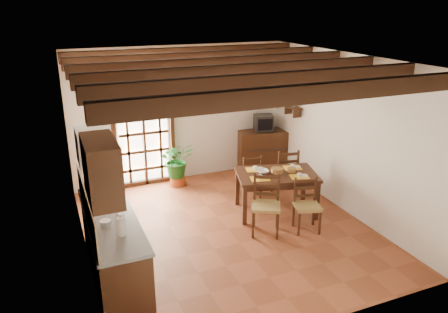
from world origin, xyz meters
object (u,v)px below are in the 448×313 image
sideboard (263,151)px  potted_plant (177,159)px  crt_tv (264,123)px  chair_far_right (284,180)px  dining_table (276,178)px  pendant_lamp (277,98)px  chair_far_left (249,183)px  kitchen_counter (113,246)px  chair_near_right (306,215)px  chair_near_left (266,216)px

sideboard → potted_plant: (-2.01, -0.09, 0.11)m
sideboard → crt_tv: crt_tv is taller
potted_plant → chair_far_right: bearing=-35.7°
sideboard → dining_table: bearing=-99.2°
sideboard → pendant_lamp: pendant_lamp is taller
chair_far_left → kitchen_counter: bearing=35.7°
pendant_lamp → crt_tv: bearing=68.0°
dining_table → potted_plant: (-1.26, 1.87, -0.09)m
potted_plant → chair_near_right: bearing=-62.0°
chair_far_left → sideboard: (0.90, 1.19, 0.18)m
kitchen_counter → potted_plant: bearing=57.5°
sideboard → pendant_lamp: 2.58m
chair_near_right → chair_far_right: size_ratio=0.92×
crt_tv → potted_plant: (-2.01, -0.08, -0.53)m
chair_near_left → chair_far_left: bearing=103.3°
chair_near_left → chair_far_right: size_ratio=1.02×
chair_near_left → chair_far_left: (0.37, 1.37, -0.03)m
crt_tv → dining_table: bearing=-95.9°
chair_far_left → chair_far_right: size_ratio=0.91×
chair_near_left → chair_near_right: size_ratio=1.11×
kitchen_counter → chair_far_right: kitchen_counter is taller
potted_plant → dining_table: bearing=-56.1°
kitchen_counter → crt_tv: size_ratio=4.77×
dining_table → chair_far_left: bearing=115.9°
chair_near_left → sideboard: chair_near_left is taller
kitchen_counter → pendant_lamp: (3.00, 0.96, 1.60)m
dining_table → kitchen_counter: bearing=-148.8°
dining_table → chair_near_left: size_ratio=1.60×
kitchen_counter → chair_near_right: (3.15, 0.09, -0.20)m
dining_table → chair_far_left: size_ratio=1.79×
kitchen_counter → potted_plant: 3.24m
crt_tv → pendant_lamp: 2.23m
chair_far_left → potted_plant: bearing=-38.7°
kitchen_counter → sideboard: bearing=37.0°
chair_near_right → chair_far_right: chair_far_right is taller
dining_table → chair_near_left: bearing=-115.9°
chair_far_right → potted_plant: (-1.78, 1.28, 0.27)m
crt_tv → chair_near_left: bearing=-101.4°
chair_far_right → pendant_lamp: (-0.52, -0.49, 1.78)m
chair_far_left → crt_tv: size_ratio=1.86×
chair_near_right → chair_near_left: bearing=-179.5°
chair_far_left → chair_far_right: 0.69m
kitchen_counter → chair_near_right: 3.16m
chair_near_right → kitchen_counter: bearing=-162.6°
kitchen_counter → chair_near_left: 2.51m
chair_far_left → chair_near_left: bearing=80.7°
chair_far_left → potted_plant: (-1.11, 1.10, 0.29)m
kitchen_counter → chair_far_right: size_ratio=2.34×
dining_table → chair_near_right: 0.88m
chair_near_right → chair_far_left: chair_near_right is taller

